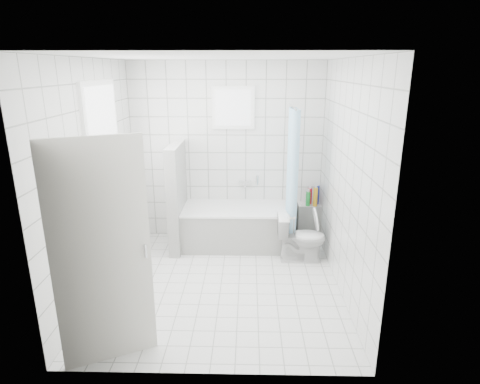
{
  "coord_description": "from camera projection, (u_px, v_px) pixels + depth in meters",
  "views": [
    {
      "loc": [
        0.32,
        -4.29,
        2.49
      ],
      "look_at": [
        0.22,
        0.35,
        1.05
      ],
      "focal_mm": 30.0,
      "sensor_mm": 36.0,
      "label": 1
    }
  ],
  "objects": [
    {
      "name": "wall_back",
      "position": [
        227.0,
        153.0,
        5.89
      ],
      "size": [
        2.8,
        0.02,
        2.6
      ],
      "primitive_type": "cube",
      "color": "white",
      "rests_on": "ground"
    },
    {
      "name": "tub_faucet",
      "position": [
        245.0,
        183.0,
        5.98
      ],
      "size": [
        0.18,
        0.06,
        0.06
      ],
      "primitive_type": "cube",
      "color": "silver",
      "rests_on": "wall_back"
    },
    {
      "name": "window_sill",
      "position": [
        115.0,
        207.0,
        4.9
      ],
      "size": [
        0.18,
        1.02,
        0.08
      ],
      "primitive_type": "cube",
      "color": "white",
      "rests_on": "wall_left"
    },
    {
      "name": "tiled_ledge",
      "position": [
        311.0,
        221.0,
        6.05
      ],
      "size": [
        0.4,
        0.24,
        0.55
      ],
      "primitive_type": "cube",
      "color": "white",
      "rests_on": "ground"
    },
    {
      "name": "window_left",
      "position": [
        105.0,
        148.0,
        4.69
      ],
      "size": [
        0.01,
        0.9,
        1.4
      ],
      "primitive_type": "cube",
      "color": "white",
      "rests_on": "wall_left"
    },
    {
      "name": "ground",
      "position": [
        221.0,
        283.0,
        4.84
      ],
      "size": [
        3.0,
        3.0,
        0.0
      ],
      "primitive_type": "plane",
      "color": "white",
      "rests_on": "ground"
    },
    {
      "name": "wall_left",
      "position": [
        95.0,
        179.0,
        4.49
      ],
      "size": [
        0.02,
        3.0,
        2.6
      ],
      "primitive_type": "cube",
      "color": "white",
      "rests_on": "ground"
    },
    {
      "name": "bathtub",
      "position": [
        238.0,
        226.0,
        5.83
      ],
      "size": [
        1.58,
        0.77,
        0.58
      ],
      "color": "white",
      "rests_on": "ground"
    },
    {
      "name": "toilet",
      "position": [
        301.0,
        238.0,
        5.35
      ],
      "size": [
        0.64,
        0.37,
        0.65
      ],
      "primitive_type": "imported",
      "rotation": [
        0.0,
        0.0,
        1.56
      ],
      "color": "white",
      "rests_on": "ground"
    },
    {
      "name": "ceiling",
      "position": [
        218.0,
        57.0,
        4.07
      ],
      "size": [
        3.0,
        3.0,
        0.0
      ],
      "primitive_type": "plane",
      "rotation": [
        3.14,
        0.0,
        0.0
      ],
      "color": "white",
      "rests_on": "ground"
    },
    {
      "name": "window_back",
      "position": [
        233.0,
        108.0,
        5.65
      ],
      "size": [
        0.5,
        0.01,
        0.5
      ],
      "primitive_type": "cube",
      "color": "white",
      "rests_on": "wall_back"
    },
    {
      "name": "shower_curtain",
      "position": [
        291.0,
        175.0,
        5.43
      ],
      "size": [
        0.14,
        0.48,
        1.78
      ],
      "primitive_type": null,
      "color": "#53B8F3",
      "rests_on": "curtain_rod"
    },
    {
      "name": "ledge_bottles",
      "position": [
        313.0,
        197.0,
        5.91
      ],
      "size": [
        0.21,
        0.18,
        0.28
      ],
      "color": "#F6A919",
      "rests_on": "tiled_ledge"
    },
    {
      "name": "wall_right",
      "position": [
        346.0,
        180.0,
        4.43
      ],
      "size": [
        0.02,
        3.0,
        2.6
      ],
      "primitive_type": "cube",
      "color": "white",
      "rests_on": "ground"
    },
    {
      "name": "curtain_rod",
      "position": [
        293.0,
        107.0,
        5.28
      ],
      "size": [
        0.02,
        0.8,
        0.02
      ],
      "primitive_type": "cylinder",
      "rotation": [
        1.57,
        0.0,
        0.0
      ],
      "color": "silver",
      "rests_on": "wall_back"
    },
    {
      "name": "door",
      "position": [
        102.0,
        256.0,
        3.32
      ],
      "size": [
        0.74,
        0.38,
        2.0
      ],
      "primitive_type": "cube",
      "rotation": [
        0.0,
        0.0,
        -1.13
      ],
      "color": "silver",
      "rests_on": "ground"
    },
    {
      "name": "wall_front",
      "position": [
        206.0,
        233.0,
        3.03
      ],
      "size": [
        2.8,
        0.02,
        2.6
      ],
      "primitive_type": "cube",
      "color": "white",
      "rests_on": "ground"
    },
    {
      "name": "partition_wall",
      "position": [
        177.0,
        197.0,
        5.66
      ],
      "size": [
        0.15,
        0.85,
        1.5
      ],
      "primitive_type": "cube",
      "color": "white",
      "rests_on": "ground"
    },
    {
      "name": "sill_bottles",
      "position": [
        111.0,
        198.0,
        4.72
      ],
      "size": [
        0.18,
        0.62,
        0.33
      ],
      "color": "#D55290",
      "rests_on": "window_sill"
    }
  ]
}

